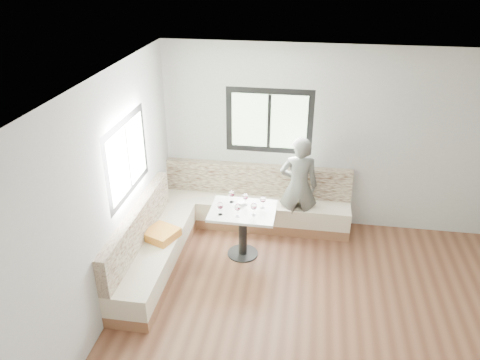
% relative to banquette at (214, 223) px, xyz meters
% --- Properties ---
extents(room, '(5.01, 5.01, 2.81)m').
position_rel_banquette_xyz_m(room, '(1.51, -1.55, 1.08)').
color(room, brown).
rests_on(room, ground).
extents(banquette, '(2.90, 2.80, 0.95)m').
position_rel_banquette_xyz_m(banquette, '(0.00, 0.00, 0.00)').
color(banquette, brown).
rests_on(banquette, ground).
extents(table, '(0.90, 0.70, 0.74)m').
position_rel_banquette_xyz_m(table, '(0.46, -0.23, 0.22)').
color(table, black).
rests_on(table, ground).
extents(person, '(0.60, 0.42, 1.57)m').
position_rel_banquette_xyz_m(person, '(1.19, 0.50, 0.45)').
color(person, '#5B5C56').
rests_on(person, ground).
extents(olive_ramekin, '(0.11, 0.11, 0.04)m').
position_rel_banquette_xyz_m(olive_ramekin, '(0.42, -0.10, 0.43)').
color(olive_ramekin, white).
rests_on(olive_ramekin, table).
extents(wine_glass_a, '(0.08, 0.08, 0.19)m').
position_rel_banquette_xyz_m(wine_glass_a, '(0.18, -0.40, 0.54)').
color(wine_glass_a, white).
rests_on(wine_glass_a, table).
extents(wine_glass_b, '(0.08, 0.08, 0.19)m').
position_rel_banquette_xyz_m(wine_glass_b, '(0.42, -0.41, 0.54)').
color(wine_glass_b, white).
rests_on(wine_glass_b, table).
extents(wine_glass_c, '(0.08, 0.08, 0.19)m').
position_rel_banquette_xyz_m(wine_glass_c, '(0.63, -0.35, 0.54)').
color(wine_glass_c, white).
rests_on(wine_glass_c, table).
extents(wine_glass_d, '(0.08, 0.08, 0.19)m').
position_rel_banquette_xyz_m(wine_glass_d, '(0.48, -0.09, 0.54)').
color(wine_glass_d, white).
rests_on(wine_glass_d, table).
extents(wine_glass_e, '(0.08, 0.08, 0.19)m').
position_rel_banquette_xyz_m(wine_glass_e, '(0.73, -0.13, 0.54)').
color(wine_glass_e, white).
rests_on(wine_glass_e, table).
extents(wine_glass_f, '(0.08, 0.08, 0.19)m').
position_rel_banquette_xyz_m(wine_glass_f, '(0.28, -0.04, 0.54)').
color(wine_glass_f, white).
rests_on(wine_glass_f, table).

